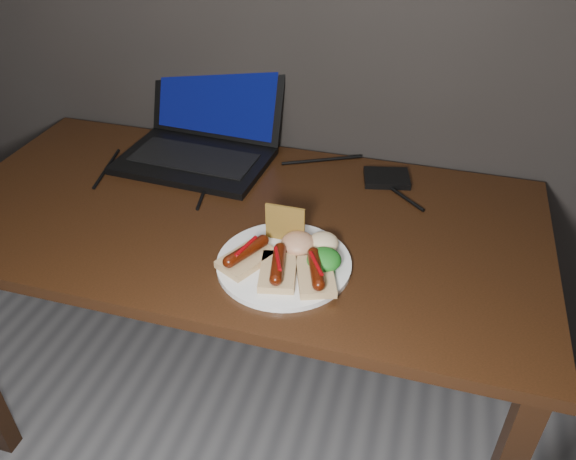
# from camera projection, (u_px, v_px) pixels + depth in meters

# --- Properties ---
(desk) EXTENTS (1.40, 0.70, 0.75)m
(desk) POSITION_uv_depth(u_px,v_px,m) (240.00, 244.00, 1.36)
(desk) COLOR #341A0D
(desk) RESTS_ON ground
(laptop) EXTENTS (0.40, 0.36, 0.25)m
(laptop) POSITION_uv_depth(u_px,v_px,m) (203.00, 136.00, 1.51)
(laptop) COLOR black
(laptop) RESTS_ON desk
(hard_drive) EXTENTS (0.13, 0.11, 0.02)m
(hard_drive) POSITION_uv_depth(u_px,v_px,m) (387.00, 178.00, 1.42)
(hard_drive) COLOR black
(hard_drive) RESTS_ON desk
(desk_cables) EXTENTS (0.85, 0.37, 0.01)m
(desk_cables) POSITION_uv_depth(u_px,v_px,m) (250.00, 176.00, 1.44)
(desk_cables) COLOR black
(desk_cables) RESTS_ON desk
(plate) EXTENTS (0.33, 0.33, 0.01)m
(plate) POSITION_uv_depth(u_px,v_px,m) (284.00, 263.00, 1.15)
(plate) COLOR white
(plate) RESTS_ON desk
(bread_sausage_left) EXTENTS (0.11, 0.13, 0.04)m
(bread_sausage_left) POSITION_uv_depth(u_px,v_px,m) (247.00, 255.00, 1.14)
(bread_sausage_left) COLOR #D6B87D
(bread_sausage_left) RESTS_ON plate
(bread_sausage_center) EXTENTS (0.09, 0.13, 0.04)m
(bread_sausage_center) POSITION_uv_depth(u_px,v_px,m) (278.00, 268.00, 1.10)
(bread_sausage_center) COLOR #D6B87D
(bread_sausage_center) RESTS_ON plate
(bread_sausage_right) EXTENTS (0.10, 0.13, 0.04)m
(bread_sausage_right) POSITION_uv_depth(u_px,v_px,m) (316.00, 273.00, 1.09)
(bread_sausage_right) COLOR #D6B87D
(bread_sausage_right) RESTS_ON plate
(crispbread) EXTENTS (0.09, 0.01, 0.08)m
(crispbread) POSITION_uv_depth(u_px,v_px,m) (285.00, 223.00, 1.18)
(crispbread) COLOR #A5802D
(crispbread) RESTS_ON plate
(salad_greens) EXTENTS (0.07, 0.07, 0.04)m
(salad_greens) POSITION_uv_depth(u_px,v_px,m) (324.00, 260.00, 1.12)
(salad_greens) COLOR #105212
(salad_greens) RESTS_ON plate
(salsa_mound) EXTENTS (0.07, 0.07, 0.04)m
(salsa_mound) POSITION_uv_depth(u_px,v_px,m) (298.00, 243.00, 1.16)
(salsa_mound) COLOR maroon
(salsa_mound) RESTS_ON plate
(coleslaw_mound) EXTENTS (0.06, 0.06, 0.04)m
(coleslaw_mound) POSITION_uv_depth(u_px,v_px,m) (323.00, 242.00, 1.17)
(coleslaw_mound) COLOR white
(coleslaw_mound) RESTS_ON plate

